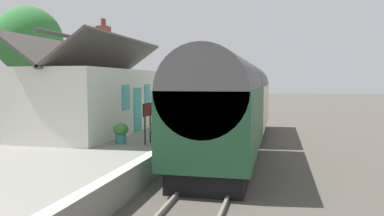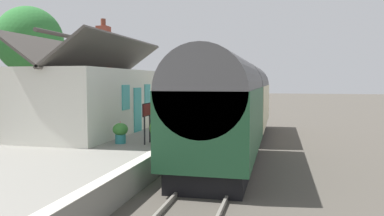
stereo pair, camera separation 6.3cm
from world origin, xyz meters
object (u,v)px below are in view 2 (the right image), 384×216
at_px(planter_corner_building, 158,130).
at_px(station_sign_board, 147,113).
at_px(station_building, 92,99).
at_px(planter_by_door, 218,104).
at_px(planter_bench_left, 120,132).
at_px(lamp_post_platform, 208,80).
at_px(bench_near_building, 189,107).
at_px(planter_edge_far, 190,104).
at_px(tree_far_right, 30,41).
at_px(planter_under_sign, 194,114).
at_px(bench_platform_end, 164,113).
at_px(train, 236,103).
at_px(planter_bench_right, 212,112).
at_px(bench_by_lamp, 193,105).
at_px(bench_mid_platform, 176,111).

bearing_deg(planter_corner_building, station_sign_board, 109.60).
relative_size(station_building, planter_by_door, 8.96).
bearing_deg(planter_bench_left, station_building, 45.42).
bearing_deg(lamp_post_platform, bench_near_building, 49.11).
relative_size(planter_edge_far, tree_far_right, 0.09).
bearing_deg(planter_under_sign, planter_bench_left, 171.79).
bearing_deg(bench_platform_end, planter_bench_left, -174.78).
distance_m(planter_under_sign, lamp_post_platform, 4.71).
height_order(train, planter_bench_right, train).
bearing_deg(bench_by_lamp, train, -156.83).
relative_size(station_building, station_sign_board, 5.17).
distance_m(bench_near_building, planter_edge_far, 5.46).
relative_size(bench_near_building, planter_edge_far, 1.94).
relative_size(planter_edge_far, planter_by_door, 0.80).
bearing_deg(station_sign_board, planter_bench_right, -2.17).
xyz_separation_m(planter_under_sign, tree_far_right, (-0.16, 10.64, 4.45)).
height_order(train, planter_corner_building, train).
xyz_separation_m(planter_edge_far, tree_far_right, (-11.22, 7.80, 4.56)).
relative_size(planter_bench_right, lamp_post_platform, 0.25).
xyz_separation_m(bench_mid_platform, lamp_post_platform, (2.05, -1.69, 1.99)).
distance_m(train, bench_by_lamp, 11.97).
xyz_separation_m(train, planter_corner_building, (-4.62, 2.48, -0.85)).
bearing_deg(bench_mid_platform, train, -138.92).
distance_m(bench_by_lamp, planter_by_door, 2.37).
xyz_separation_m(bench_platform_end, lamp_post_platform, (4.12, -1.86, 1.99)).
bearing_deg(bench_mid_platform, planter_bench_left, -176.81).
height_order(planter_corner_building, station_sign_board, station_sign_board).
relative_size(station_building, planter_under_sign, 8.92).
bearing_deg(station_building, tree_far_right, 53.04).
bearing_deg(station_building, bench_mid_platform, -13.88).
bearing_deg(planter_bench_left, station_sign_board, -78.07).
height_order(station_building, bench_platform_end, station_building).
height_order(planter_under_sign, lamp_post_platform, lamp_post_platform).
bearing_deg(planter_corner_building, station_building, 62.01).
relative_size(planter_bench_left, lamp_post_platform, 0.25).
xyz_separation_m(planter_bench_left, station_sign_board, (0.22, -1.02, 0.73)).
bearing_deg(bench_platform_end, planter_bench_right, -28.88).
height_order(bench_near_building, bench_platform_end, same).
relative_size(train, planter_bench_right, 20.28).
height_order(bench_platform_end, station_sign_board, station_sign_board).
height_order(bench_mid_platform, planter_under_sign, planter_under_sign).
relative_size(planter_corner_building, tree_far_right, 0.12).
xyz_separation_m(bench_mid_platform, bench_platform_end, (-2.06, 0.17, 0.00)).
xyz_separation_m(planter_by_door, station_sign_board, (-17.22, 0.03, 0.72)).
xyz_separation_m(bench_mid_platform, bench_by_lamp, (5.85, 0.23, 0.00)).
relative_size(bench_by_lamp, lamp_post_platform, 0.40).
xyz_separation_m(bench_near_building, tree_far_right, (-5.88, 8.96, 4.47)).
relative_size(station_building, planter_edge_far, 11.14).
xyz_separation_m(bench_mid_platform, planter_bench_right, (1.93, -2.03, -0.18)).
xyz_separation_m(planter_under_sign, lamp_post_platform, (4.28, 0.01, 1.97)).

